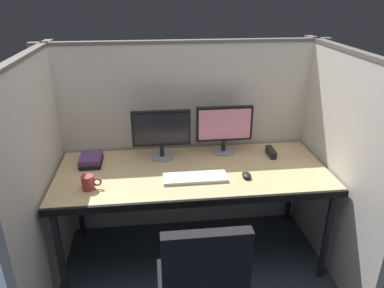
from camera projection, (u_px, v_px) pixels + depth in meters
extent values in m
plane|color=#2D3847|center=(198.00, 282.00, 2.58)|extent=(8.00, 8.00, 0.00)
cube|color=beige|center=(186.00, 141.00, 2.94)|extent=(2.20, 0.05, 1.55)
cube|color=#605B56|center=(186.00, 41.00, 2.63)|extent=(2.21, 0.06, 0.02)
cube|color=beige|center=(42.00, 181.00, 2.34)|extent=(0.05, 1.40, 1.55)
cube|color=#605B56|center=(19.00, 58.00, 2.02)|extent=(0.06, 1.41, 0.02)
cube|color=beige|center=(334.00, 165.00, 2.55)|extent=(0.05, 1.40, 1.55)
cube|color=#605B56|center=(354.00, 51.00, 2.23)|extent=(0.06, 1.41, 0.02)
cube|color=tan|center=(193.00, 173.00, 2.56)|extent=(1.90, 0.80, 0.04)
cube|color=black|center=(200.00, 203.00, 2.21)|extent=(1.90, 0.02, 0.05)
cylinder|color=black|center=(61.00, 257.00, 2.30)|extent=(0.04, 0.04, 0.70)
cylinder|color=black|center=(327.00, 236.00, 2.49)|extent=(0.04, 0.04, 0.70)
cylinder|color=black|center=(79.00, 199.00, 2.92)|extent=(0.04, 0.04, 0.70)
cylinder|color=black|center=(291.00, 186.00, 3.11)|extent=(0.04, 0.04, 0.70)
cube|color=black|center=(206.00, 276.00, 1.63)|extent=(0.40, 0.06, 0.48)
cylinder|color=gray|center=(162.00, 157.00, 2.73)|extent=(0.17, 0.17, 0.01)
cylinder|color=black|center=(162.00, 150.00, 2.71)|extent=(0.03, 0.03, 0.09)
cube|color=black|center=(161.00, 128.00, 2.64)|extent=(0.43, 0.03, 0.27)
cube|color=black|center=(161.00, 129.00, 2.63)|extent=(0.39, 0.01, 0.23)
cylinder|color=gray|center=(223.00, 151.00, 2.82)|extent=(0.17, 0.17, 0.01)
cylinder|color=black|center=(223.00, 145.00, 2.80)|extent=(0.03, 0.03, 0.09)
cube|color=black|center=(224.00, 124.00, 2.73)|extent=(0.43, 0.03, 0.27)
cube|color=pink|center=(225.00, 124.00, 2.71)|extent=(0.39, 0.01, 0.23)
cube|color=silver|center=(196.00, 178.00, 2.43)|extent=(0.43, 0.15, 0.02)
ellipsoid|color=black|center=(247.00, 175.00, 2.45)|extent=(0.06, 0.10, 0.03)
cylinder|color=#59595B|center=(246.00, 172.00, 2.46)|extent=(0.01, 0.01, 0.01)
cube|color=black|center=(92.00, 162.00, 2.63)|extent=(0.15, 0.21, 0.03)
cube|color=#4C3366|center=(91.00, 158.00, 2.63)|extent=(0.15, 0.21, 0.04)
cube|color=black|center=(271.00, 152.00, 2.76)|extent=(0.04, 0.15, 0.06)
cylinder|color=#993333|center=(88.00, 183.00, 2.30)|extent=(0.08, 0.08, 0.09)
torus|color=#993333|center=(97.00, 182.00, 2.30)|extent=(0.06, 0.01, 0.06)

